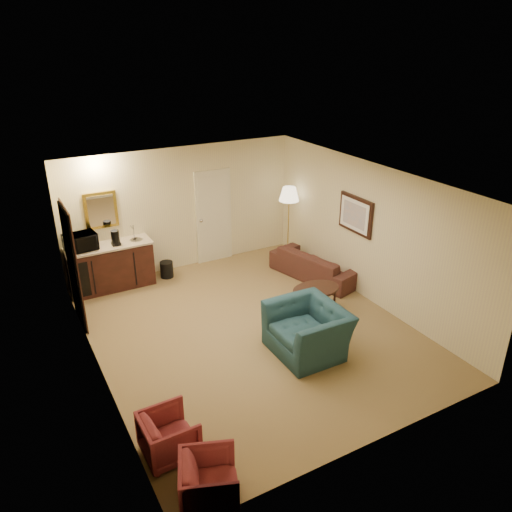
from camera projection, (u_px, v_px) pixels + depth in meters
The scene contains 12 objects.
ground at pixel (250, 330), 8.55m from camera, with size 6.00×6.00×0.00m, color olive.
room_walls at pixel (223, 223), 8.42m from camera, with size 5.02×6.01×2.61m.
wetbar_cabinet at pixel (111, 266), 9.81m from camera, with size 1.64×0.58×0.92m, color #3C1813.
sofa at pixel (316, 260), 10.26m from camera, with size 1.95×0.57×0.76m, color black.
teal_armchair at pixel (308, 323), 7.78m from camera, with size 1.19×0.77×1.04m, color #1E424B.
rose_chair_near at pixel (169, 434), 5.90m from camera, with size 0.61×0.58×0.63m, color maroon.
rose_chair_far at pixel (209, 479), 5.30m from camera, with size 0.61×0.57×0.63m, color maroon.
coffee_table at pixel (315, 301), 8.96m from camera, with size 0.90×0.60×0.51m, color black.
floor_lamp at pixel (288, 223), 11.01m from camera, with size 0.44×0.44×1.65m, color gold.
waste_bin at pixel (167, 269), 10.36m from camera, with size 0.27×0.27×0.34m, color black.
microwave at pixel (80, 240), 9.32m from camera, with size 0.58×0.32×0.39m, color black.
coffee_maker at pixel (115, 238), 9.55m from camera, with size 0.16×0.16×0.30m, color black.
Camera 1 is at (-3.44, -6.43, 4.64)m, focal length 35.00 mm.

